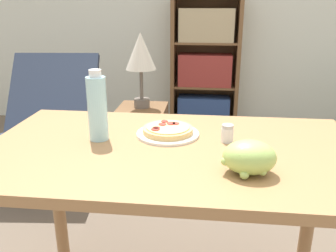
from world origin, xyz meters
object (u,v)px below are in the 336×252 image
lounge_chair_near (50,143)px  table_lamp (141,55)px  pizza_on_plate (168,131)px  bookshelf (205,68)px  grape_bunch (249,157)px  drink_bottle (97,107)px  side_table (143,142)px  salt_shaker (227,133)px

lounge_chair_near → table_lamp: table_lamp is taller
pizza_on_plate → bookshelf: bookshelf is taller
grape_bunch → drink_bottle: 0.56m
pizza_on_plate → lounge_chair_near: size_ratio=0.27×
side_table → table_lamp: table_lamp is taller
pizza_on_plate → side_table: bearing=105.4°
bookshelf → salt_shaker: bearing=-87.4°
drink_bottle → lounge_chair_near: 1.44m
pizza_on_plate → drink_bottle: size_ratio=0.92×
grape_bunch → lounge_chair_near: bearing=133.5°
lounge_chair_near → table_lamp: 0.91m
grape_bunch → side_table: size_ratio=0.30×
bookshelf → table_lamp: bookshelf is taller
salt_shaker → table_lamp: bearing=114.2°
lounge_chair_near → table_lamp: bearing=5.7°
table_lamp → salt_shaker: bearing=-65.8°
salt_shaker → lounge_chair_near: 1.68m
drink_bottle → pizza_on_plate: bearing=15.9°
table_lamp → lounge_chair_near: bearing=-169.0°
side_table → table_lamp: bearing=180.0°
bookshelf → table_lamp: bearing=-110.4°
salt_shaker → bookshelf: bookshelf is taller
pizza_on_plate → lounge_chair_near: lounge_chair_near is taller
pizza_on_plate → grape_bunch: bearing=-46.9°
salt_shaker → bookshelf: (-0.11, 2.33, -0.17)m
grape_bunch → bookshelf: size_ratio=0.12×
drink_bottle → table_lamp: size_ratio=0.49×
pizza_on_plate → lounge_chair_near: bearing=133.6°
grape_bunch → salt_shaker: bearing=101.7°
pizza_on_plate → salt_shaker: salt_shaker is taller
table_lamp → side_table: bearing=0.0°
pizza_on_plate → bookshelf: size_ratio=0.18×
salt_shaker → table_lamp: (-0.53, 1.19, 0.11)m
pizza_on_plate → table_lamp: size_ratio=0.45×
side_table → table_lamp: (-0.00, 0.00, 0.64)m
pizza_on_plate → side_table: size_ratio=0.44×
salt_shaker → bookshelf: size_ratio=0.05×
pizza_on_plate → table_lamp: bearing=105.4°
grape_bunch → salt_shaker: 0.25m
lounge_chair_near → side_table: bearing=5.7°
pizza_on_plate → salt_shaker: 0.22m
grape_bunch → lounge_chair_near: (-1.24, 1.31, -0.53)m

